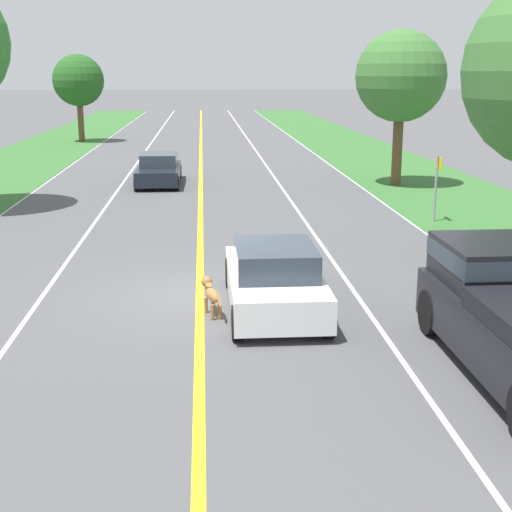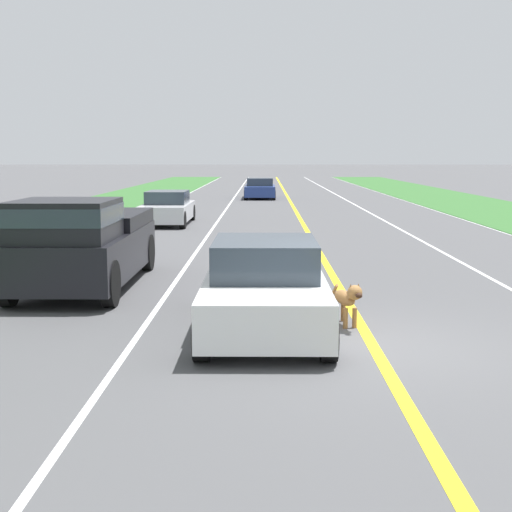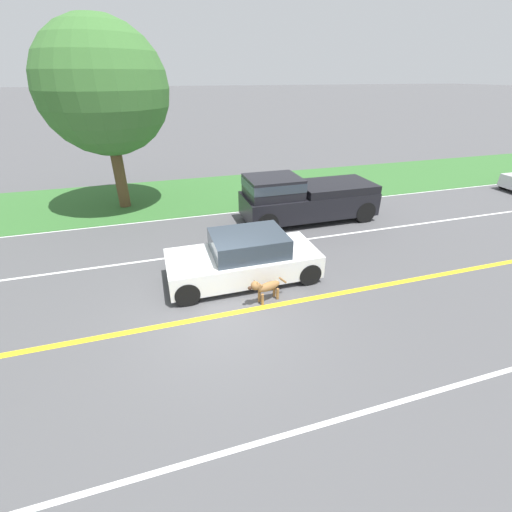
{
  "view_description": "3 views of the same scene",
  "coord_description": "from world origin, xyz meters",
  "px_view_note": "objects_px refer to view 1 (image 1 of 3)",
  "views": [
    {
      "loc": [
        0.13,
        -15.22,
        4.83
      ],
      "look_at": [
        1.23,
        -0.38,
        0.99
      ],
      "focal_mm": 50.0,
      "sensor_mm": 36.0,
      "label": 1
    },
    {
      "loc": [
        1.58,
        9.95,
        2.73
      ],
      "look_at": [
        1.71,
        -1.78,
        1.07
      ],
      "focal_mm": 50.0,
      "sensor_mm": 36.0,
      "label": 2
    },
    {
      "loc": [
        -6.85,
        1.14,
        5.36
      ],
      "look_at": [
        1.41,
        -1.38,
        0.77
      ],
      "focal_mm": 24.0,
      "sensor_mm": 36.0,
      "label": 3
    }
  ],
  "objects_px": {
    "ego_car": "(274,279)",
    "roadside_tree_left_far": "(78,81)",
    "dog": "(211,293)",
    "oncoming_car": "(159,170)",
    "roadside_tree_right_far": "(401,77)",
    "street_sign": "(437,180)"
  },
  "relations": [
    {
      "from": "dog",
      "to": "street_sign",
      "type": "height_order",
      "value": "street_sign"
    },
    {
      "from": "roadside_tree_right_far",
      "to": "street_sign",
      "type": "relative_size",
      "value": 2.99
    },
    {
      "from": "dog",
      "to": "ego_car",
      "type": "bearing_deg",
      "value": -6.79
    },
    {
      "from": "roadside_tree_right_far",
      "to": "roadside_tree_left_far",
      "type": "bearing_deg",
      "value": 128.35
    },
    {
      "from": "oncoming_car",
      "to": "dog",
      "type": "bearing_deg",
      "value": 96.61
    },
    {
      "from": "ego_car",
      "to": "dog",
      "type": "distance_m",
      "value": 1.35
    },
    {
      "from": "dog",
      "to": "oncoming_car",
      "type": "bearing_deg",
      "value": 81.08
    },
    {
      "from": "oncoming_car",
      "to": "ego_car",
      "type": "bearing_deg",
      "value": 100.85
    },
    {
      "from": "ego_car",
      "to": "street_sign",
      "type": "xyz_separation_m",
      "value": [
        6.22,
        8.6,
        0.75
      ]
    },
    {
      "from": "ego_car",
      "to": "roadside_tree_right_far",
      "type": "bearing_deg",
      "value": 66.95
    },
    {
      "from": "dog",
      "to": "oncoming_car",
      "type": "xyz_separation_m",
      "value": [
        -2.08,
        17.93,
        0.17
      ]
    },
    {
      "from": "ego_car",
      "to": "roadside_tree_left_far",
      "type": "xyz_separation_m",
      "value": [
        -10.06,
        38.09,
        3.61
      ]
    },
    {
      "from": "roadside_tree_left_far",
      "to": "street_sign",
      "type": "relative_size",
      "value": 2.76
    },
    {
      "from": "oncoming_car",
      "to": "roadside_tree_right_far",
      "type": "distance_m",
      "value": 11.24
    },
    {
      "from": "dog",
      "to": "roadside_tree_left_far",
      "type": "height_order",
      "value": "roadside_tree_left_far"
    },
    {
      "from": "roadside_tree_right_far",
      "to": "roadside_tree_left_far",
      "type": "height_order",
      "value": "roadside_tree_right_far"
    },
    {
      "from": "ego_car",
      "to": "dog",
      "type": "bearing_deg",
      "value": -171.26
    },
    {
      "from": "roadside_tree_right_far",
      "to": "dog",
      "type": "bearing_deg",
      "value": -116.54
    },
    {
      "from": "roadside_tree_right_far",
      "to": "oncoming_car",
      "type": "bearing_deg",
      "value": 173.24
    },
    {
      "from": "ego_car",
      "to": "roadside_tree_right_far",
      "type": "height_order",
      "value": "roadside_tree_right_far"
    },
    {
      "from": "dog",
      "to": "roadside_tree_right_far",
      "type": "height_order",
      "value": "roadside_tree_right_far"
    },
    {
      "from": "dog",
      "to": "street_sign",
      "type": "bearing_deg",
      "value": 33.91
    }
  ]
}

